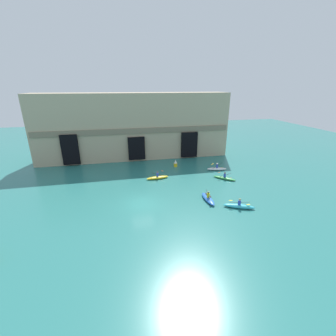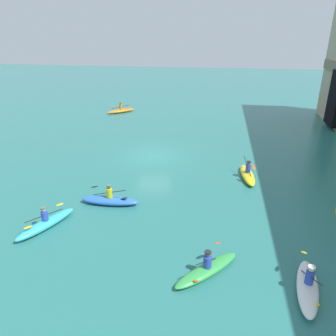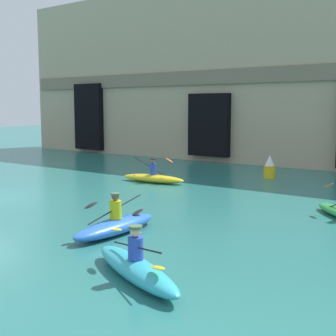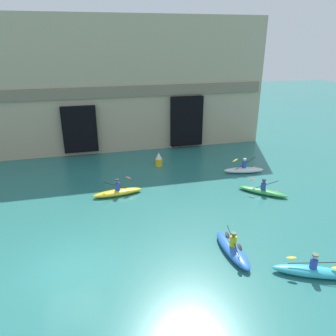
% 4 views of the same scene
% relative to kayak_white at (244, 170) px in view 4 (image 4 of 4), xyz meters
% --- Properties ---
extents(ground_plane, '(120.00, 120.00, 0.00)m').
position_rel_kayak_white_xyz_m(ground_plane, '(-13.01, -8.44, -0.25)').
color(ground_plane, '#28706B').
extents(cliff_bluff, '(34.52, 5.91, 11.76)m').
position_rel_kayak_white_xyz_m(cliff_bluff, '(-12.23, 10.13, 5.58)').
color(cliff_bluff, tan).
rests_on(cliff_bluff, ground).
extents(kayak_white, '(3.21, 1.30, 1.27)m').
position_rel_kayak_white_xyz_m(kayak_white, '(0.00, 0.00, 0.00)').
color(kayak_white, white).
rests_on(kayak_white, ground).
extents(kayak_yellow, '(3.37, 1.14, 1.23)m').
position_rel_kayak_white_xyz_m(kayak_yellow, '(-10.01, -1.55, -0.02)').
color(kayak_yellow, yellow).
rests_on(kayak_yellow, ground).
extents(kayak_cyan, '(3.41, 2.02, 1.15)m').
position_rel_kayak_white_xyz_m(kayak_cyan, '(-2.48, -11.74, 0.00)').
color(kayak_cyan, '#33B2C6').
rests_on(kayak_cyan, ground).
extents(kayak_blue, '(0.93, 3.27, 1.18)m').
position_rel_kayak_white_xyz_m(kayak_blue, '(-5.23, -9.37, -0.00)').
color(kayak_blue, blue).
rests_on(kayak_blue, ground).
extents(kayak_green, '(2.92, 2.78, 1.10)m').
position_rel_kayak_white_xyz_m(kayak_green, '(-0.44, -3.74, -0.04)').
color(kayak_green, green).
rests_on(kayak_green, ground).
extents(marker_buoy, '(0.59, 0.59, 1.17)m').
position_rel_kayak_white_xyz_m(marker_buoy, '(-6.14, 3.09, 0.28)').
color(marker_buoy, yellow).
rests_on(marker_buoy, ground).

